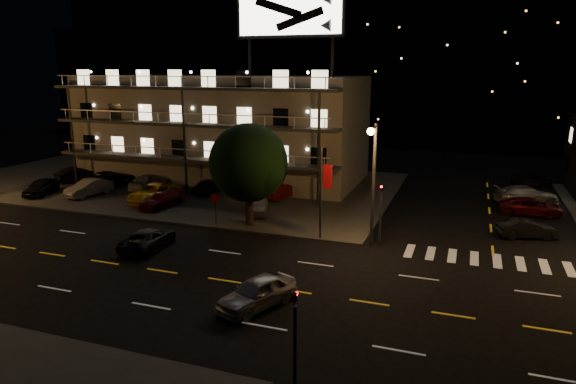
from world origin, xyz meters
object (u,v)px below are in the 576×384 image
(road_car_west, at_px, (148,239))
(lot_car_7, at_px, (151,182))
(lot_car_4, at_px, (258,206))
(side_car_0, at_px, (527,229))
(tree, at_px, (248,165))
(road_car_east, at_px, (257,293))
(lot_car_2, at_px, (154,193))

(road_car_west, bearing_deg, lot_car_7, -60.56)
(lot_car_4, height_order, lot_car_7, lot_car_7)
(lot_car_4, bearing_deg, lot_car_7, 145.22)
(lot_car_7, distance_m, side_car_0, 32.25)
(tree, bearing_deg, road_car_east, -64.29)
(lot_car_7, bearing_deg, tree, 154.78)
(road_car_east, xyz_separation_m, road_car_west, (-9.84, 5.26, -0.10))
(lot_car_4, bearing_deg, road_car_east, -84.30)
(side_car_0, xyz_separation_m, road_car_east, (-13.29, -15.79, 0.09))
(lot_car_4, relative_size, road_car_east, 0.84)
(lot_car_4, bearing_deg, side_car_0, -13.87)
(road_car_west, bearing_deg, side_car_0, -159.84)
(lot_car_7, bearing_deg, lot_car_4, 164.74)
(lot_car_2, xyz_separation_m, road_car_east, (16.11, -15.14, -0.15))
(side_car_0, xyz_separation_m, road_car_west, (-23.13, -10.53, -0.01))
(lot_car_2, height_order, lot_car_7, lot_car_2)
(side_car_0, bearing_deg, road_car_east, 122.97)
(tree, relative_size, lot_car_2, 1.39)
(lot_car_7, xyz_separation_m, side_car_0, (32.11, -2.91, -0.24))
(tree, xyz_separation_m, lot_car_2, (-10.40, 3.29, -3.67))
(tree, height_order, lot_car_2, tree)
(tree, bearing_deg, lot_car_4, 99.54)
(tree, relative_size, lot_car_7, 1.47)
(lot_car_2, relative_size, road_car_east, 1.23)
(lot_car_2, bearing_deg, road_car_east, -41.61)
(tree, xyz_separation_m, road_car_east, (5.70, -11.85, -3.82))
(road_car_east, bearing_deg, lot_car_7, 158.48)
(lot_car_7, height_order, road_car_west, lot_car_7)
(tree, distance_m, side_car_0, 19.79)
(road_car_east, bearing_deg, side_car_0, 73.21)
(lot_car_2, bearing_deg, lot_car_7, 128.87)
(lot_car_4, bearing_deg, road_car_west, -128.35)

